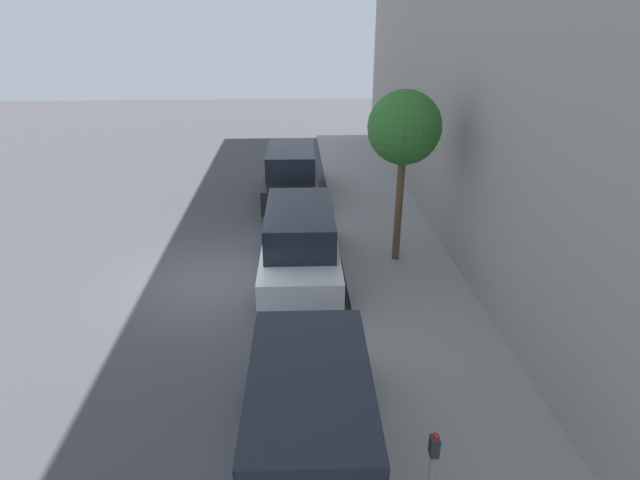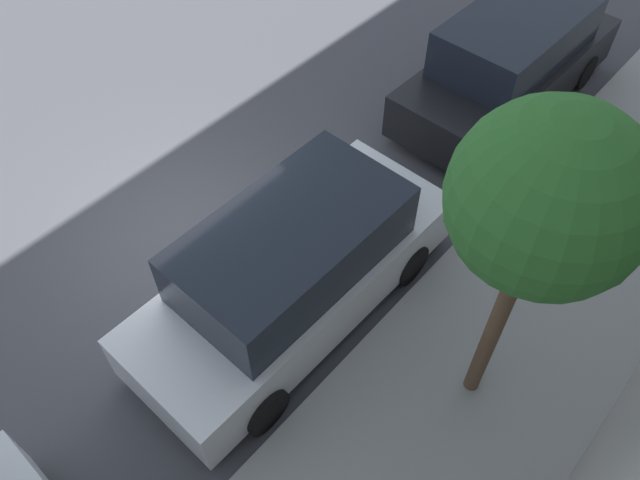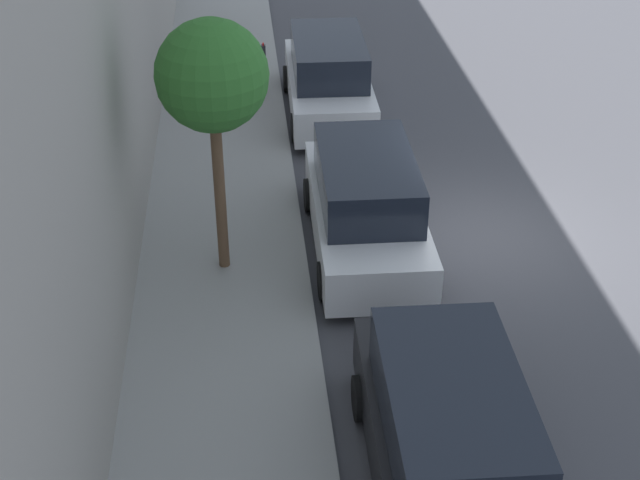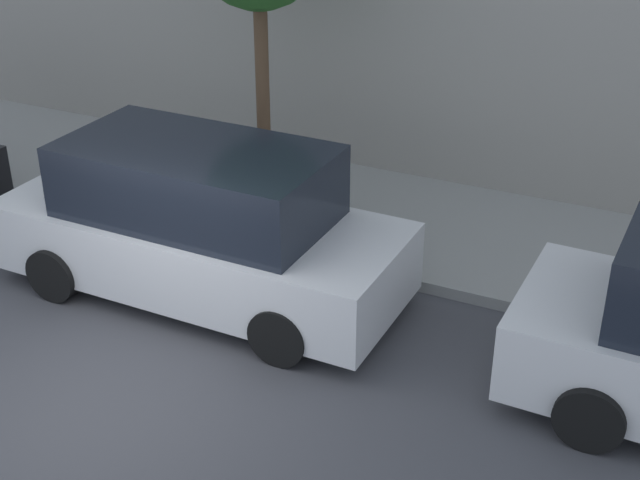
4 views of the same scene
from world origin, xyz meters
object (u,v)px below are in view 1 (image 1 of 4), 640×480
(parked_minivan_second, at_px, (300,243))
(street_tree, at_px, (404,129))
(parking_meter_near, at_px, (432,467))
(parked_minivan_nearest, at_px, (310,428))
(parked_minivan_third, at_px, (291,174))

(parked_minivan_second, bearing_deg, street_tree, 12.33)
(parking_meter_near, bearing_deg, street_tree, 82.27)
(parked_minivan_nearest, bearing_deg, parking_meter_near, -28.09)
(parked_minivan_third, relative_size, street_tree, 1.10)
(parked_minivan_nearest, bearing_deg, parked_minivan_second, 90.44)
(parked_minivan_nearest, distance_m, parking_meter_near, 1.73)
(parked_minivan_third, bearing_deg, parked_minivan_second, -87.83)
(parked_minivan_second, relative_size, parking_meter_near, 3.51)
(street_tree, bearing_deg, parked_minivan_nearest, -110.58)
(parked_minivan_second, distance_m, parked_minivan_third, 6.04)
(parked_minivan_nearest, bearing_deg, street_tree, 69.42)
(parked_minivan_second, relative_size, parked_minivan_third, 1.00)
(parked_minivan_second, height_order, street_tree, street_tree)
(parked_minivan_second, distance_m, street_tree, 3.86)
(parked_minivan_nearest, distance_m, parked_minivan_third, 12.30)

